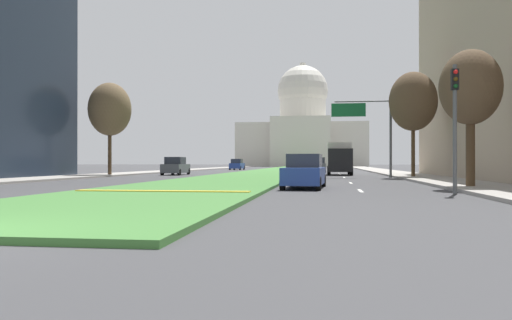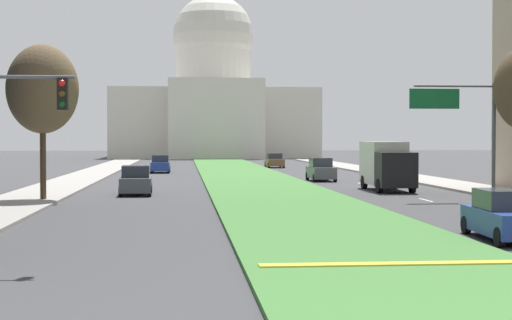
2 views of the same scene
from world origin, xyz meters
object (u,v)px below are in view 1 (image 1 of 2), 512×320
object	(u,v)px
street_tree_right_mid	(413,102)
sedan_lead_stopped	(304,172)
capitol_building	(303,131)
overhead_guide_sign	(369,122)
sedan_far_horizon	(237,165)
sedan_midblock	(176,167)
sedan_distant	(318,165)
box_truck_delivery	(339,158)
street_tree_left_mid	(110,110)
sedan_very_far	(318,165)
street_tree_right_near	(470,88)
traffic_light_near_right	(455,112)

from	to	relation	value
street_tree_right_mid	sedan_lead_stopped	distance (m)	18.99
capitol_building	overhead_guide_sign	distance (m)	102.84
sedan_lead_stopped	sedan_far_horizon	world-z (taller)	sedan_far_horizon
street_tree_right_mid	sedan_midblock	bearing A→B (deg)	162.82
sedan_distant	box_truck_delivery	size ratio (longest dim) A/B	0.67
sedan_midblock	street_tree_right_mid	bearing A→B (deg)	-17.18
street_tree_left_mid	sedan_very_far	bearing A→B (deg)	69.73
sedan_distant	box_truck_delivery	world-z (taller)	box_truck_delivery
street_tree_right_near	traffic_light_near_right	bearing A→B (deg)	-112.36
overhead_guide_sign	street_tree_right_near	world-z (taller)	street_tree_right_near
sedan_midblock	sedan_far_horizon	distance (m)	31.47
capitol_building	sedan_distant	distance (m)	82.21
street_tree_right_near	sedan_lead_stopped	xyz separation A→B (m)	(-7.93, -0.46, -4.05)
street_tree_right_near	box_truck_delivery	world-z (taller)	street_tree_right_near
sedan_lead_stopped	sedan_very_far	world-z (taller)	sedan_lead_stopped
street_tree_left_mid	street_tree_right_mid	xyz separation A→B (m)	(26.36, -1.83, 0.06)
capitol_building	sedan_distant	xyz separation A→B (m)	(5.57, -81.48, -9.35)
capitol_building	sedan_distant	world-z (taller)	capitol_building
street_tree_right_mid	box_truck_delivery	world-z (taller)	street_tree_right_mid
street_tree_right_mid	sedan_very_far	distance (m)	51.95
sedan_very_far	street_tree_left_mid	bearing A→B (deg)	-110.27
overhead_guide_sign	box_truck_delivery	bearing A→B (deg)	104.43
street_tree_right_near	street_tree_right_mid	distance (m)	15.98
street_tree_right_near	sedan_midblock	world-z (taller)	street_tree_right_near
overhead_guide_sign	box_truck_delivery	size ratio (longest dim) A/B	1.02
street_tree_right_mid	sedan_far_horizon	distance (m)	43.92
sedan_lead_stopped	box_truck_delivery	bearing A→B (deg)	84.54
street_tree_right_near	capitol_building	bearing A→B (deg)	96.39
sedan_very_far	box_truck_delivery	world-z (taller)	box_truck_delivery
overhead_guide_sign	street_tree_left_mid	bearing A→B (deg)	177.28
sedan_very_far	sedan_far_horizon	bearing A→B (deg)	-135.04
capitol_building	street_tree_left_mid	bearing A→B (deg)	-97.33
overhead_guide_sign	street_tree_left_mid	distance (m)	23.06
sedan_midblock	sedan_far_horizon	size ratio (longest dim) A/B	0.98
box_truck_delivery	capitol_building	bearing A→B (deg)	94.76
sedan_far_horizon	sedan_very_far	xyz separation A→B (m)	(12.88, 12.86, -0.03)
traffic_light_near_right	street_tree_right_mid	xyz separation A→B (m)	(1.85, 20.28, 2.81)
sedan_midblock	box_truck_delivery	distance (m)	16.33
sedan_midblock	sedan_very_far	bearing A→B (deg)	73.09
street_tree_left_mid	box_truck_delivery	distance (m)	22.50
street_tree_right_near	street_tree_left_mid	distance (m)	31.76
sedan_lead_stopped	sedan_midblock	size ratio (longest dim) A/B	1.02
sedan_distant	box_truck_delivery	xyz separation A→B (m)	(2.25, -12.27, 0.82)
street_tree_left_mid	sedan_far_horizon	distance (m)	37.09
traffic_light_near_right	overhead_guide_sign	bearing A→B (deg)	94.15
traffic_light_near_right	sedan_lead_stopped	size ratio (longest dim) A/B	1.13
traffic_light_near_right	overhead_guide_sign	size ratio (longest dim) A/B	0.80
overhead_guide_sign	street_tree_right_mid	world-z (taller)	street_tree_right_mid
capitol_building	street_tree_right_mid	xyz separation A→B (m)	(13.36, -102.94, -4.09)
street_tree_right_mid	street_tree_right_near	bearing A→B (deg)	-90.21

